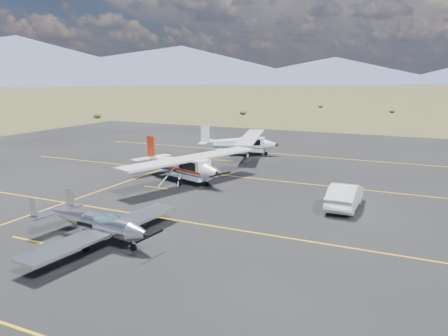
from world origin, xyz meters
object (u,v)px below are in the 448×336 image
Objects in this scene: aircraft_cessna at (181,163)px; sedan at (345,196)px; aircraft_low_wing at (97,223)px; aircraft_plain at (239,142)px.

aircraft_cessna reaches higher than sedan.
aircraft_low_wing is 0.76× the size of aircraft_cessna.
aircraft_plain is at bearing 110.79° from aircraft_cessna.
aircraft_cessna is at bearing -8.42° from sedan.
aircraft_cessna reaches higher than aircraft_plain.
aircraft_low_wing is 1.98× the size of sedan.
aircraft_plain is at bearing 103.06° from aircraft_low_wing.
aircraft_low_wing is 0.79× the size of aircraft_plain.
aircraft_cessna is 2.60× the size of sedan.
aircraft_cessna is (-2.64, 12.25, 0.41)m from aircraft_low_wing.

